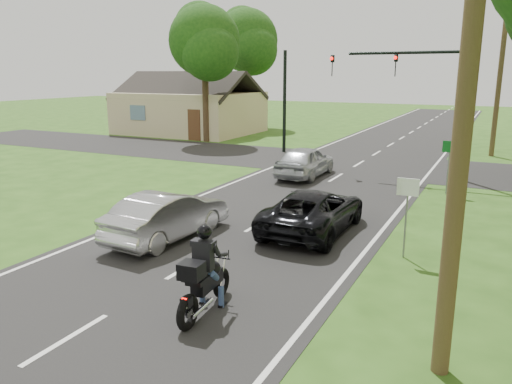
% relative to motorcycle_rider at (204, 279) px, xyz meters
% --- Properties ---
extents(ground, '(140.00, 140.00, 0.00)m').
position_rel_motorcycle_rider_xyz_m(ground, '(-1.69, 2.00, -0.73)').
color(ground, '#284B15').
rests_on(ground, ground).
extents(road, '(8.00, 100.00, 0.01)m').
position_rel_motorcycle_rider_xyz_m(road, '(-1.69, 12.00, -0.73)').
color(road, black).
rests_on(road, ground).
extents(cross_road, '(60.00, 7.00, 0.01)m').
position_rel_motorcycle_rider_xyz_m(cross_road, '(-1.69, 18.00, -0.73)').
color(cross_road, black).
rests_on(cross_road, ground).
extents(motorcycle_rider, '(0.64, 2.17, 1.87)m').
position_rel_motorcycle_rider_xyz_m(motorcycle_rider, '(0.00, 0.00, 0.00)').
color(motorcycle_rider, black).
rests_on(motorcycle_rider, ground).
extents(dark_suv, '(2.17, 4.68, 1.30)m').
position_rel_motorcycle_rider_xyz_m(dark_suv, '(0.12, 6.00, -0.07)').
color(dark_suv, black).
rests_on(dark_suv, road).
extents(silver_sedan, '(1.71, 4.28, 1.38)m').
position_rel_motorcycle_rider_xyz_m(silver_sedan, '(-3.43, 3.49, -0.03)').
color(silver_sedan, '#BABBBF').
rests_on(silver_sedan, road).
extents(silver_suv, '(1.71, 4.24, 1.44)m').
position_rel_motorcycle_rider_xyz_m(silver_suv, '(-3.05, 13.58, -0.00)').
color(silver_suv, '#ABAFB3').
rests_on(silver_suv, road).
extents(traffic_signal, '(6.38, 0.44, 6.00)m').
position_rel_motorcycle_rider_xyz_m(traffic_signal, '(1.65, 16.00, 3.40)').
color(traffic_signal, black).
rests_on(traffic_signal, ground).
extents(signal_pole_far, '(0.20, 0.20, 6.00)m').
position_rel_motorcycle_rider_xyz_m(signal_pole_far, '(-6.89, 20.00, 2.27)').
color(signal_pole_far, black).
rests_on(signal_pole_far, ground).
extents(utility_pole_near, '(1.60, 0.28, 10.00)m').
position_rel_motorcycle_rider_xyz_m(utility_pole_near, '(4.51, 0.00, 4.35)').
color(utility_pole_near, brown).
rests_on(utility_pole_near, ground).
extents(utility_pole_far, '(1.60, 0.28, 10.00)m').
position_rel_motorcycle_rider_xyz_m(utility_pole_far, '(4.51, 24.00, 4.35)').
color(utility_pole_far, brown).
rests_on(utility_pole_far, ground).
extents(sign_white, '(0.55, 0.07, 2.12)m').
position_rel_motorcycle_rider_xyz_m(sign_white, '(3.01, 4.98, 0.86)').
color(sign_white, slate).
rests_on(sign_white, ground).
extents(sign_green, '(0.55, 0.07, 2.12)m').
position_rel_motorcycle_rider_xyz_m(sign_green, '(3.21, 12.98, 0.86)').
color(sign_green, slate).
rests_on(sign_green, ground).
extents(tree_left_near, '(5.12, 4.96, 9.22)m').
position_rel_motorcycle_rider_xyz_m(tree_left_near, '(-13.42, 21.79, 5.80)').
color(tree_left_near, '#332316').
rests_on(tree_left_near, ground).
extents(tree_left_far, '(5.76, 5.58, 10.14)m').
position_rel_motorcycle_rider_xyz_m(tree_left_far, '(-15.39, 31.76, 6.40)').
color(tree_left_far, '#332316').
rests_on(tree_left_far, ground).
extents(house, '(10.20, 8.00, 4.84)m').
position_rel_motorcycle_rider_xyz_m(house, '(-17.69, 26.00, 1.04)').
color(house, tan).
rests_on(house, ground).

